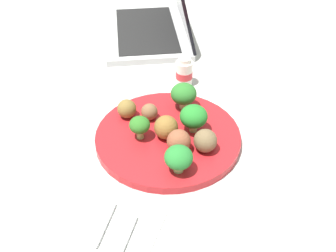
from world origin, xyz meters
name	(u,v)px	position (x,y,z in m)	size (l,w,h in m)	color
ground_plane	(168,140)	(0.00, 0.00, 0.00)	(4.00, 4.00, 0.00)	#B2B2AD
plate	(168,137)	(0.00, 0.00, 0.01)	(0.28, 0.28, 0.02)	red
broccoli_floret_mid_left	(179,158)	(0.08, 0.06, 0.05)	(0.05, 0.05, 0.05)	#94BD70
broccoli_floret_back_right	(194,117)	(-0.03, 0.04, 0.05)	(0.05, 0.05, 0.06)	#9BBF6E
broccoli_floret_far_rim	(184,94)	(-0.09, -0.01, 0.05)	(0.05, 0.05, 0.06)	#A2C684
broccoli_floret_front_right	(140,125)	(0.03, -0.04, 0.05)	(0.04, 0.04, 0.05)	#92B967
meatball_far_rim	(149,112)	(-0.03, -0.05, 0.03)	(0.03, 0.03, 0.03)	brown
meatball_back_left	(167,128)	(0.01, 0.00, 0.04)	(0.05, 0.05, 0.05)	brown
meatball_back_right	(127,109)	(-0.01, -0.10, 0.04)	(0.04, 0.04, 0.04)	brown
meatball_mid_right	(205,141)	(0.01, 0.08, 0.04)	(0.04, 0.04, 0.04)	brown
meatball_mid_left	(179,141)	(0.03, 0.04, 0.04)	(0.04, 0.04, 0.04)	brown
napkin	(110,245)	(0.26, 0.03, 0.00)	(0.17, 0.12, 0.01)	white
fork	(119,251)	(0.26, 0.05, 0.01)	(0.12, 0.04, 0.01)	silver
knife	(97,244)	(0.26, 0.01, 0.01)	(0.14, 0.04, 0.01)	silver
yogurt_bottle	(184,73)	(-0.20, -0.05, 0.03)	(0.04, 0.04, 0.07)	white
laptop	(155,21)	(-0.39, -0.23, 0.04)	(0.39, 0.36, 0.21)	silver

